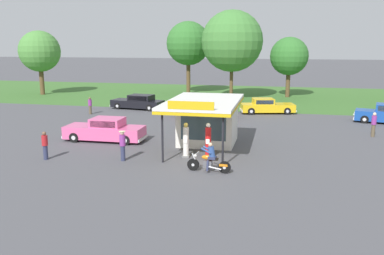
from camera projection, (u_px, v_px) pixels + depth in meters
name	position (u px, v px, depth m)	size (l,w,h in m)	color
ground_plane	(199.00, 165.00, 22.24)	(300.00, 300.00, 0.00)	#4C4C51
grass_verge_strip	(246.00, 96.00, 50.92)	(120.00, 24.00, 0.01)	#3D6B2D
service_station_kiosk	(207.00, 117.00, 26.34)	(4.29, 7.38, 3.57)	silver
gas_pump_nearside	(186.00, 141.00, 23.54)	(0.44, 0.44, 2.07)	slate
gas_pump_offside	(208.00, 142.00, 23.26)	(0.44, 0.44, 2.10)	slate
motorcycle_with_rider	(209.00, 160.00, 20.86)	(2.32, 0.70, 1.58)	black
featured_classic_sedan	(105.00, 130.00, 27.56)	(5.63, 2.01, 1.59)	#E55993
parked_car_back_row_centre_right	(138.00, 102.00, 40.81)	(5.65, 2.61, 1.46)	black
parked_car_back_row_far_left	(267.00, 106.00, 38.36)	(5.42, 2.94, 1.42)	gold
parked_car_back_row_far_right	(205.00, 109.00, 36.47)	(5.55, 2.17, 1.48)	red
bystander_chatting_near_pumps	(123.00, 145.00, 22.82)	(0.38, 0.38, 1.74)	#2D3351
bystander_admiring_sedan	(90.00, 105.00, 37.78)	(0.34, 0.34, 1.61)	brown
bystander_leaning_by_kiosk	(374.00, 124.00, 28.67)	(0.34, 0.34, 1.76)	brown
bystander_standing_back_lot	(45.00, 145.00, 23.07)	(0.34, 0.34, 1.65)	#2D3351
tree_oak_left	(289.00, 56.00, 48.92)	(4.62, 4.62, 7.31)	brown
tree_oak_distant_spare	(233.00, 42.00, 46.61)	(7.10, 7.10, 10.33)	brown
tree_oak_right	(40.00, 52.00, 51.17)	(5.20, 5.20, 8.13)	brown
tree_oak_far_left	(188.00, 44.00, 52.12)	(5.63, 5.63, 9.33)	brown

